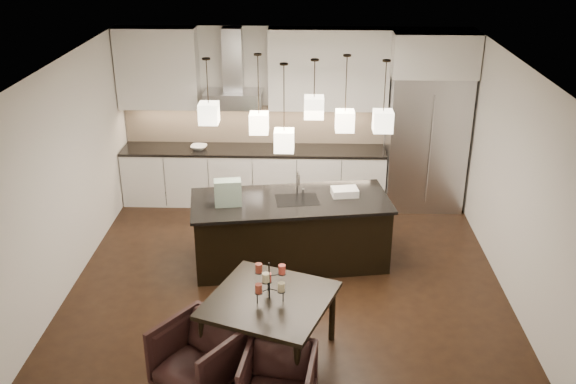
{
  "coord_description": "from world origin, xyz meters",
  "views": [
    {
      "loc": [
        0.23,
        -7.22,
        4.42
      ],
      "look_at": [
        0.0,
        0.2,
        1.15
      ],
      "focal_mm": 40.0,
      "sensor_mm": 36.0,
      "label": 1
    }
  ],
  "objects_px": {
    "refrigerator": "(426,142)",
    "armchair_right": "(278,382)",
    "island_body": "(290,232)",
    "dining_table": "(270,327)",
    "armchair_left": "(199,357)"
  },
  "relations": [
    {
      "from": "dining_table",
      "to": "armchair_right",
      "type": "distance_m",
      "value": 0.83
    },
    {
      "from": "refrigerator",
      "to": "armchair_left",
      "type": "xyz_separation_m",
      "value": [
        -2.91,
        -4.47,
        -0.72
      ]
    },
    {
      "from": "refrigerator",
      "to": "armchair_right",
      "type": "bearing_deg",
      "value": -113.84
    },
    {
      "from": "island_body",
      "to": "dining_table",
      "type": "relative_size",
      "value": 2.1
    },
    {
      "from": "refrigerator",
      "to": "island_body",
      "type": "height_order",
      "value": "refrigerator"
    },
    {
      "from": "dining_table",
      "to": "armchair_left",
      "type": "height_order",
      "value": "dining_table"
    },
    {
      "from": "dining_table",
      "to": "armchair_right",
      "type": "height_order",
      "value": "dining_table"
    },
    {
      "from": "dining_table",
      "to": "armchair_right",
      "type": "relative_size",
      "value": 1.73
    },
    {
      "from": "island_body",
      "to": "armchair_left",
      "type": "relative_size",
      "value": 3.26
    },
    {
      "from": "island_body",
      "to": "armchair_right",
      "type": "xyz_separation_m",
      "value": [
        -0.03,
        -2.85,
        -0.13
      ]
    },
    {
      "from": "dining_table",
      "to": "armchair_left",
      "type": "bearing_deg",
      "value": -122.02
    },
    {
      "from": "refrigerator",
      "to": "armchair_right",
      "type": "distance_m",
      "value": 5.28
    },
    {
      "from": "dining_table",
      "to": "refrigerator",
      "type": "bearing_deg",
      "value": 81.32
    },
    {
      "from": "island_body",
      "to": "armchair_left",
      "type": "xyz_separation_m",
      "value": [
        -0.84,
        -2.54,
        -0.09
      ]
    },
    {
      "from": "armchair_left",
      "to": "refrigerator",
      "type": "bearing_deg",
      "value": 92.32
    }
  ]
}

